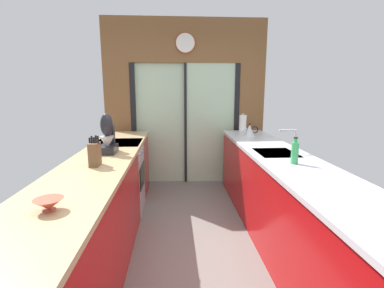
{
  "coord_description": "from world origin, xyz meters",
  "views": [
    {
      "loc": [
        -0.19,
        -2.3,
        1.58
      ],
      "look_at": [
        0.01,
        0.9,
        0.95
      ],
      "focal_mm": 26.25,
      "sensor_mm": 36.0,
      "label": 1
    }
  ],
  "objects_px": {
    "mixing_bowl": "(49,204)",
    "knife_block": "(95,154)",
    "oven_range": "(120,177)",
    "paper_towel_roll": "(243,124)",
    "soap_bottle": "(295,152)",
    "stand_mixer": "(108,138)",
    "kettle": "(250,130)"
  },
  "relations": [
    {
      "from": "kettle",
      "to": "stand_mixer",
      "type": "bearing_deg",
      "value": -151.17
    },
    {
      "from": "soap_bottle",
      "to": "paper_towel_roll",
      "type": "bearing_deg",
      "value": 90.0
    },
    {
      "from": "stand_mixer",
      "to": "paper_towel_roll",
      "type": "relative_size",
      "value": 1.43
    },
    {
      "from": "oven_range",
      "to": "paper_towel_roll",
      "type": "height_order",
      "value": "paper_towel_roll"
    },
    {
      "from": "mixing_bowl",
      "to": "stand_mixer",
      "type": "relative_size",
      "value": 0.38
    },
    {
      "from": "oven_range",
      "to": "paper_towel_roll",
      "type": "xyz_separation_m",
      "value": [
        1.8,
        0.79,
        0.6
      ]
    },
    {
      "from": "paper_towel_roll",
      "to": "soap_bottle",
      "type": "bearing_deg",
      "value": -90.0
    },
    {
      "from": "knife_block",
      "to": "soap_bottle",
      "type": "relative_size",
      "value": 1.11
    },
    {
      "from": "oven_range",
      "to": "stand_mixer",
      "type": "relative_size",
      "value": 2.19
    },
    {
      "from": "mixing_bowl",
      "to": "stand_mixer",
      "type": "height_order",
      "value": "stand_mixer"
    },
    {
      "from": "knife_block",
      "to": "soap_bottle",
      "type": "xyz_separation_m",
      "value": [
        1.78,
        -0.05,
        -0.0
      ]
    },
    {
      "from": "kettle",
      "to": "paper_towel_roll",
      "type": "distance_m",
      "value": 0.41
    },
    {
      "from": "stand_mixer",
      "to": "knife_block",
      "type": "bearing_deg",
      "value": -89.99
    },
    {
      "from": "paper_towel_roll",
      "to": "kettle",
      "type": "bearing_deg",
      "value": -89.73
    },
    {
      "from": "mixing_bowl",
      "to": "kettle",
      "type": "height_order",
      "value": "kettle"
    },
    {
      "from": "mixing_bowl",
      "to": "kettle",
      "type": "xyz_separation_m",
      "value": [
        1.78,
        2.43,
        0.04
      ]
    },
    {
      "from": "mixing_bowl",
      "to": "knife_block",
      "type": "bearing_deg",
      "value": 90.0
    },
    {
      "from": "oven_range",
      "to": "mixing_bowl",
      "type": "bearing_deg",
      "value": -89.48
    },
    {
      "from": "knife_block",
      "to": "paper_towel_roll",
      "type": "distance_m",
      "value": 2.6
    },
    {
      "from": "oven_range",
      "to": "knife_block",
      "type": "height_order",
      "value": "knife_block"
    },
    {
      "from": "mixing_bowl",
      "to": "stand_mixer",
      "type": "xyz_separation_m",
      "value": [
        0.0,
        1.45,
        0.12
      ]
    },
    {
      "from": "soap_bottle",
      "to": "oven_range",
      "type": "bearing_deg",
      "value": 147.26
    },
    {
      "from": "stand_mixer",
      "to": "soap_bottle",
      "type": "relative_size",
      "value": 1.72
    },
    {
      "from": "knife_block",
      "to": "soap_bottle",
      "type": "bearing_deg",
      "value": -1.46
    },
    {
      "from": "mixing_bowl",
      "to": "kettle",
      "type": "distance_m",
      "value": 3.01
    },
    {
      "from": "oven_range",
      "to": "mixing_bowl",
      "type": "height_order",
      "value": "mixing_bowl"
    },
    {
      "from": "kettle",
      "to": "soap_bottle",
      "type": "xyz_separation_m",
      "value": [
        -0.0,
        -1.53,
        0.02
      ]
    },
    {
      "from": "oven_range",
      "to": "knife_block",
      "type": "xyz_separation_m",
      "value": [
        0.02,
        -1.11,
        0.57
      ]
    },
    {
      "from": "mixing_bowl",
      "to": "stand_mixer",
      "type": "bearing_deg",
      "value": 90.0
    },
    {
      "from": "oven_range",
      "to": "knife_block",
      "type": "bearing_deg",
      "value": -89.05
    },
    {
      "from": "kettle",
      "to": "mixing_bowl",
      "type": "bearing_deg",
      "value": -126.3
    },
    {
      "from": "soap_bottle",
      "to": "mixing_bowl",
      "type": "bearing_deg",
      "value": -153.38
    }
  ]
}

